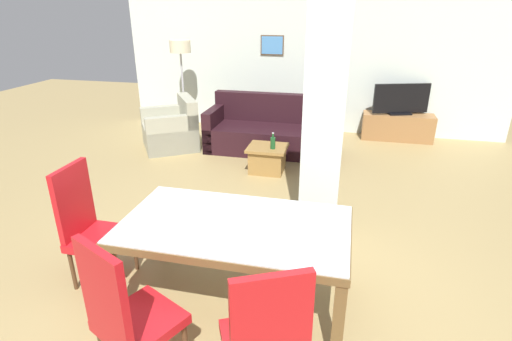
{
  "coord_description": "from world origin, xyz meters",
  "views": [
    {
      "loc": [
        0.78,
        -2.59,
        2.3
      ],
      "look_at": [
        0.0,
        0.72,
        0.89
      ],
      "focal_mm": 28.0,
      "sensor_mm": 36.0,
      "label": 1
    }
  ],
  "objects": [
    {
      "name": "tv_screen",
      "position": [
        1.68,
        4.85,
        0.74
      ],
      "size": [
        0.97,
        0.36,
        0.55
      ],
      "rotation": [
        0.0,
        0.0,
        3.46
      ],
      "color": "black",
      "rests_on": "tv_stand"
    },
    {
      "name": "armchair",
      "position": [
        -2.14,
        3.51,
        0.3
      ],
      "size": [
        1.2,
        1.21,
        0.85
      ],
      "rotation": [
        0.0,
        0.0,
        2.15
      ],
      "color": "#A6A48E",
      "rests_on": "ground_plane"
    },
    {
      "name": "sofa",
      "position": [
        -0.41,
        3.78,
        0.3
      ],
      "size": [
        2.2,
        0.91,
        0.91
      ],
      "rotation": [
        0.0,
        0.0,
        3.14
      ],
      "color": "black",
      "rests_on": "ground_plane"
    },
    {
      "name": "floor_lamp",
      "position": [
        -2.3,
        4.47,
        1.45
      ],
      "size": [
        0.38,
        0.38,
        1.71
      ],
      "color": "#B7B7BC",
      "rests_on": "ground_plane"
    },
    {
      "name": "coffee_table",
      "position": [
        -0.32,
        2.82,
        0.2
      ],
      "size": [
        0.57,
        0.52,
        0.39
      ],
      "color": "olive",
      "rests_on": "ground_plane"
    },
    {
      "name": "dining_chair_head_left",
      "position": [
        -1.31,
        0.0,
        0.56
      ],
      "size": [
        0.46,
        0.46,
        1.08
      ],
      "rotation": [
        0.0,
        0.0,
        -1.57
      ],
      "color": "red",
      "rests_on": "ground_plane"
    },
    {
      "name": "dining_table",
      "position": [
        0.0,
        0.0,
        0.6
      ],
      "size": [
        1.78,
        0.99,
        0.74
      ],
      "color": "brown",
      "rests_on": "ground_plane"
    },
    {
      "name": "dining_chair_near_right",
      "position": [
        0.44,
        -0.91,
        0.56
      ],
      "size": [
        0.61,
        0.61,
        1.08
      ],
      "rotation": [
        0.0,
        0.0,
        0.45
      ],
      "color": "red",
      "rests_on": "ground_plane"
    },
    {
      "name": "tv_stand",
      "position": [
        1.68,
        4.85,
        0.24
      ],
      "size": [
        1.25,
        0.4,
        0.48
      ],
      "color": "#9B6B3D",
      "rests_on": "ground_plane"
    },
    {
      "name": "ground_plane",
      "position": [
        0.0,
        0.0,
        0.0
      ],
      "size": [
        18.0,
        18.0,
        0.0
      ],
      "primitive_type": "plane",
      "color": "#9D8653"
    },
    {
      "name": "bottle",
      "position": [
        -0.23,
        2.74,
        0.48
      ],
      "size": [
        0.07,
        0.07,
        0.24
      ],
      "color": "#194C23",
      "rests_on": "coffee_table"
    },
    {
      "name": "divider_pillar",
      "position": [
        0.55,
        1.3,
        1.35
      ],
      "size": [
        0.4,
        0.29,
        2.7
      ],
      "color": "silver",
      "rests_on": "ground_plane"
    },
    {
      "name": "dining_chair_near_left",
      "position": [
        -0.44,
        -0.9,
        0.56
      ],
      "size": [
        0.62,
        0.62,
        1.08
      ],
      "rotation": [
        0.0,
        0.0,
        -0.45
      ],
      "color": "red",
      "rests_on": "ground_plane"
    },
    {
      "name": "back_wall",
      "position": [
        -0.0,
        5.13,
        1.35
      ],
      "size": [
        7.2,
        0.09,
        2.7
      ],
      "color": "silver",
      "rests_on": "ground_plane"
    }
  ]
}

